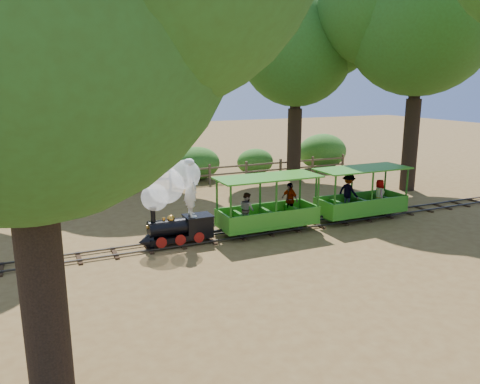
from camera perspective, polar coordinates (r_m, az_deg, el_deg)
name	(u,v)px	position (r m, az deg, el deg)	size (l,w,h in m)	color
ground	(266,232)	(15.81, 3.20, -4.92)	(90.00, 90.00, 0.00)	olive
track	(266,230)	(15.79, 3.20, -4.68)	(22.00, 1.00, 0.10)	#3F3D3A
locomotive	(174,196)	(14.32, -8.06, -0.54)	(2.32, 1.09, 2.73)	black
carriage_front	(268,210)	(15.63, 3.45, -2.19)	(3.48, 1.42, 1.81)	#38911F
carriage_rear	(360,197)	(17.68, 14.38, -0.65)	(3.48, 1.46, 1.81)	#38911F
oak_nc	(135,34)	(23.53, -12.70, 18.23)	(7.26, 6.39, 9.72)	#2D2116
oak_ne	(296,43)	(24.39, 6.79, 17.60)	(7.09, 6.24, 9.39)	#2D2116
oak_e	(419,11)	(23.07, 21.01, 19.89)	(8.27, 7.27, 10.91)	#2D2116
fence	(190,174)	(22.84, -6.07, 2.18)	(18.10, 0.10, 1.00)	brown
shrub_west	(25,175)	(22.97, -24.71, 1.95)	(2.64, 2.03, 1.83)	#2D6B1E
shrub_mid_w	(197,163)	(24.25, -5.32, 3.49)	(2.46, 1.89, 1.70)	#2D6B1E
shrub_mid_e	(255,162)	(25.55, 1.86, 3.71)	(2.05, 1.58, 1.42)	#2D6B1E
shrub_east	(322,151)	(27.67, 10.02, 4.90)	(2.95, 2.27, 2.04)	#2D6B1E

